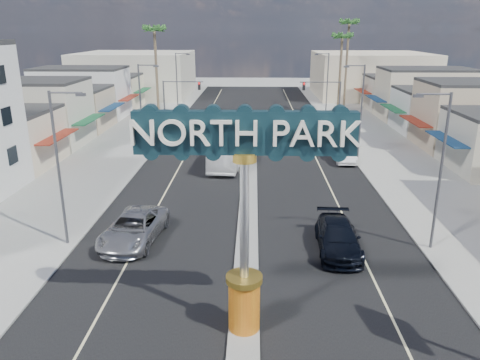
# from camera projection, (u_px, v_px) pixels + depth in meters

# --- Properties ---
(ground) EXTENTS (160.00, 160.00, 0.00)m
(ground) POSITION_uv_depth(u_px,v_px,m) (250.00, 157.00, 46.34)
(ground) COLOR gray
(ground) RESTS_ON ground
(road) EXTENTS (20.00, 120.00, 0.01)m
(road) POSITION_uv_depth(u_px,v_px,m) (250.00, 157.00, 46.34)
(road) COLOR black
(road) RESTS_ON ground
(median_island) EXTENTS (1.30, 30.00, 0.16)m
(median_island) POSITION_uv_depth(u_px,v_px,m) (248.00, 219.00, 31.10)
(median_island) COLOR gray
(median_island) RESTS_ON ground
(sidewalk_left) EXTENTS (8.00, 120.00, 0.12)m
(sidewalk_left) POSITION_uv_depth(u_px,v_px,m) (110.00, 156.00, 46.72)
(sidewalk_left) COLOR gray
(sidewalk_left) RESTS_ON ground
(sidewalk_right) EXTENTS (8.00, 120.00, 0.12)m
(sidewalk_right) POSITION_uv_depth(u_px,v_px,m) (392.00, 158.00, 45.93)
(sidewalk_right) COLOR gray
(sidewalk_right) RESTS_ON ground
(storefront_row_left) EXTENTS (12.00, 42.00, 6.00)m
(storefront_row_left) POSITION_uv_depth(u_px,v_px,m) (60.00, 106.00, 58.46)
(storefront_row_left) COLOR beige
(storefront_row_left) RESTS_ON ground
(storefront_row_right) EXTENTS (12.00, 42.00, 6.00)m
(storefront_row_right) POSITION_uv_depth(u_px,v_px,m) (447.00, 107.00, 57.11)
(storefront_row_right) COLOR #B7B29E
(storefront_row_right) RESTS_ON ground
(backdrop_far_left) EXTENTS (20.00, 20.00, 8.00)m
(backdrop_far_left) POSITION_uv_depth(u_px,v_px,m) (136.00, 74.00, 88.54)
(backdrop_far_left) COLOR #B7B29E
(backdrop_far_left) RESTS_ON ground
(backdrop_far_right) EXTENTS (20.00, 20.00, 8.00)m
(backdrop_far_right) POSITION_uv_depth(u_px,v_px,m) (370.00, 75.00, 87.29)
(backdrop_far_right) COLOR beige
(backdrop_far_right) RESTS_ON ground
(gateway_sign) EXTENTS (8.20, 1.50, 9.15)m
(gateway_sign) POSITION_uv_depth(u_px,v_px,m) (244.00, 199.00, 17.87)
(gateway_sign) COLOR #CD4C0F
(gateway_sign) RESTS_ON median_island
(traffic_signal_left) EXTENTS (5.09, 0.45, 6.00)m
(traffic_signal_left) POSITION_uv_depth(u_px,v_px,m) (178.00, 95.00, 58.60)
(traffic_signal_left) COLOR #47474C
(traffic_signal_left) RESTS_ON ground
(traffic_signal_right) EXTENTS (5.09, 0.45, 6.00)m
(traffic_signal_right) POSITION_uv_depth(u_px,v_px,m) (325.00, 95.00, 58.08)
(traffic_signal_right) COLOR #47474C
(traffic_signal_right) RESTS_ON ground
(streetlight_l_near) EXTENTS (2.03, 0.22, 9.00)m
(streetlight_l_near) POSITION_uv_depth(u_px,v_px,m) (61.00, 162.00, 26.06)
(streetlight_l_near) COLOR #47474C
(streetlight_l_near) RESTS_ON ground
(streetlight_l_mid) EXTENTS (2.03, 0.22, 9.00)m
(streetlight_l_mid) POSITION_uv_depth(u_px,v_px,m) (142.00, 106.00, 45.08)
(streetlight_l_mid) COLOR #47474C
(streetlight_l_mid) RESTS_ON ground
(streetlight_l_far) EXTENTS (2.03, 0.22, 9.00)m
(streetlight_l_far) POSITION_uv_depth(u_px,v_px,m) (178.00, 82.00, 66.01)
(streetlight_l_far) COLOR #47474C
(streetlight_l_far) RESTS_ON ground
(streetlight_r_near) EXTENTS (2.03, 0.22, 9.00)m
(streetlight_r_near) POSITION_uv_depth(u_px,v_px,m) (439.00, 165.00, 25.47)
(streetlight_r_near) COLOR #47474C
(streetlight_r_near) RESTS_ON ground
(streetlight_r_mid) EXTENTS (2.03, 0.22, 9.00)m
(streetlight_r_mid) POSITION_uv_depth(u_px,v_px,m) (360.00, 107.00, 44.49)
(streetlight_r_mid) COLOR #47474C
(streetlight_r_mid) RESTS_ON ground
(streetlight_r_far) EXTENTS (2.03, 0.22, 9.00)m
(streetlight_r_far) POSITION_uv_depth(u_px,v_px,m) (326.00, 82.00, 65.42)
(streetlight_r_far) COLOR #47474C
(streetlight_r_far) RESTS_ON ground
(palm_left_far) EXTENTS (2.60, 2.60, 13.10)m
(palm_left_far) POSITION_uv_depth(u_px,v_px,m) (154.00, 34.00, 62.20)
(palm_left_far) COLOR brown
(palm_left_far) RESTS_ON ground
(palm_right_mid) EXTENTS (2.60, 2.60, 12.10)m
(palm_right_mid) POSITION_uv_depth(u_px,v_px,m) (342.00, 40.00, 67.45)
(palm_right_mid) COLOR brown
(palm_right_mid) RESTS_ON ground
(palm_right_far) EXTENTS (2.60, 2.60, 14.10)m
(palm_right_far) POSITION_uv_depth(u_px,v_px,m) (349.00, 27.00, 72.55)
(palm_right_far) COLOR brown
(palm_right_far) RESTS_ON ground
(suv_left) EXTENTS (3.54, 6.49, 1.73)m
(suv_left) POSITION_uv_depth(u_px,v_px,m) (134.00, 228.00, 27.77)
(suv_left) COLOR #9D9DA2
(suv_left) RESTS_ON ground
(suv_right) EXTENTS (2.51, 5.76, 1.65)m
(suv_right) POSITION_uv_depth(u_px,v_px,m) (338.00, 237.00, 26.60)
(suv_right) COLOR black
(suv_right) RESTS_ON ground
(car_parked_right) EXTENTS (1.78, 4.99, 1.64)m
(car_parked_right) POSITION_uv_depth(u_px,v_px,m) (344.00, 153.00, 44.79)
(car_parked_right) COLOR white
(car_parked_right) RESTS_ON ground
(city_bus) EXTENTS (3.39, 10.85, 2.98)m
(city_bus) POSITION_uv_depth(u_px,v_px,m) (229.00, 147.00, 44.10)
(city_bus) COLOR white
(city_bus) RESTS_ON ground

